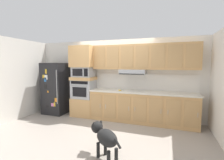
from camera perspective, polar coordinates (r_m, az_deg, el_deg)
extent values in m
plane|color=#9E9389|center=(4.63, -3.26, -16.17)|extent=(9.60, 9.60, 0.00)
cube|color=silver|center=(5.37, 1.18, 0.59)|extent=(6.20, 0.12, 2.50)
cube|color=silver|center=(5.98, -28.99, 0.41)|extent=(0.12, 7.10, 2.50)
cube|color=black|center=(6.00, -19.18, -2.74)|extent=(0.76, 0.70, 1.76)
cylinder|color=silver|center=(5.50, -18.89, -2.42)|extent=(0.02, 0.02, 1.10)
cube|color=gold|center=(5.74, -22.27, 2.81)|extent=(0.06, 0.01, 0.15)
cube|color=pink|center=(5.75, -20.27, -8.20)|extent=(0.10, 0.01, 0.11)
cube|color=gold|center=(5.82, -22.99, 1.15)|extent=(0.08, 0.01, 0.11)
cube|color=gold|center=(5.69, -19.60, -8.12)|extent=(0.06, 0.01, 0.13)
cube|color=white|center=(5.75, -22.24, 0.90)|extent=(0.12, 0.01, 0.15)
cube|color=orange|center=(5.77, -21.65, -3.85)|extent=(0.05, 0.01, 0.06)
cube|color=#337FDB|center=(5.78, -22.50, 0.14)|extent=(0.08, 0.01, 0.14)
cube|color=orange|center=(5.62, -19.17, -6.67)|extent=(0.10, 0.01, 0.13)
cube|color=black|center=(5.81, -22.40, -2.13)|extent=(0.10, 0.01, 0.15)
cube|color=black|center=(5.90, -21.84, -8.63)|extent=(0.11, 0.01, 0.07)
cube|color=tan|center=(5.59, -9.77, -9.18)|extent=(0.74, 0.62, 0.60)
cube|color=#A8AAAF|center=(5.47, -9.87, -3.09)|extent=(0.70, 0.58, 0.60)
cube|color=black|center=(5.22, -11.44, -4.19)|extent=(0.49, 0.01, 0.30)
cube|color=black|center=(5.18, -11.50, -0.92)|extent=(0.59, 0.01, 0.09)
cylinder|color=#A8AAAF|center=(5.18, -11.61, -2.10)|extent=(0.56, 0.02, 0.02)
cube|color=tan|center=(5.43, -9.93, 0.57)|extent=(0.74, 0.62, 0.10)
cube|color=#A8AAAF|center=(5.41, -9.97, 2.78)|extent=(0.64, 0.53, 0.32)
cube|color=black|center=(5.21, -12.11, 2.64)|extent=(0.35, 0.01, 0.22)
cube|color=black|center=(5.07, -9.24, 2.61)|extent=(0.13, 0.01, 0.24)
cube|color=tan|center=(5.41, -10.06, 8.07)|extent=(0.74, 0.62, 0.68)
cube|color=tan|center=(4.95, 10.28, -9.46)|extent=(3.09, 0.60, 0.88)
cube|color=tan|center=(5.03, -5.53, -8.95)|extent=(0.37, 0.01, 0.70)
cylinder|color=#BCBCC1|center=(4.96, -4.20, -9.13)|extent=(0.01, 0.01, 0.12)
cube|color=tan|center=(4.86, -0.74, -9.41)|extent=(0.37, 0.01, 0.70)
cylinder|color=#BCBCC1|center=(4.90, -2.28, -9.32)|extent=(0.01, 0.01, 0.12)
cube|color=tan|center=(4.74, 4.35, -9.84)|extent=(0.37, 0.01, 0.70)
cylinder|color=#BCBCC1|center=(4.69, 5.89, -10.00)|extent=(0.01, 0.01, 0.12)
cube|color=tan|center=(4.65, 9.70, -10.20)|extent=(0.37, 0.01, 0.70)
cylinder|color=#BCBCC1|center=(4.66, 8.04, -10.14)|extent=(0.01, 0.01, 0.12)
cube|color=tan|center=(4.60, 15.21, -10.48)|extent=(0.37, 0.01, 0.70)
cylinder|color=#BCBCC1|center=(4.58, 16.87, -10.60)|extent=(0.01, 0.01, 0.12)
cube|color=tan|center=(4.60, 20.79, -10.67)|extent=(0.37, 0.01, 0.70)
cylinder|color=#BCBCC1|center=(4.58, 19.11, -10.67)|extent=(0.01, 0.01, 0.12)
cube|color=tan|center=(4.64, 26.34, -10.76)|extent=(0.37, 0.01, 0.70)
cylinder|color=#BCBCC1|center=(4.64, 28.01, -10.81)|extent=(0.01, 0.01, 0.12)
cube|color=silver|center=(4.85, 10.38, -4.20)|extent=(3.13, 0.64, 0.04)
cube|color=white|center=(5.09, 10.92, -0.68)|extent=(3.13, 0.02, 0.50)
cube|color=tan|center=(4.91, 10.82, 7.98)|extent=(3.09, 0.34, 0.74)
cube|color=#A8AAAF|center=(4.89, 7.41, 2.88)|extent=(0.76, 0.48, 0.14)
cube|color=black|center=(4.68, 6.85, 2.10)|extent=(0.72, 0.04, 0.02)
cube|color=tan|center=(5.11, -4.46, 7.96)|extent=(0.37, 0.01, 0.63)
cube|color=tan|center=(4.95, 0.27, 8.06)|extent=(0.37, 0.01, 0.63)
cube|color=tan|center=(4.83, 5.28, 8.10)|extent=(0.37, 0.01, 0.63)
cube|color=tan|center=(4.74, 10.51, 8.08)|extent=(0.37, 0.01, 0.63)
cube|color=tan|center=(4.69, 15.89, 7.98)|extent=(0.37, 0.01, 0.63)
cube|color=tan|center=(4.69, 21.32, 7.82)|extent=(0.37, 0.01, 0.63)
cube|color=tan|center=(4.73, 26.71, 7.59)|extent=(0.37, 0.01, 0.63)
cylinder|color=yellow|center=(4.88, 2.73, -3.64)|extent=(0.10, 0.08, 0.03)
cylinder|color=silver|center=(4.96, 3.70, -3.51)|extent=(0.11, 0.07, 0.01)
ellipsoid|color=black|center=(3.03, -1.82, -19.67)|extent=(0.57, 0.53, 0.29)
sphere|color=black|center=(3.28, -5.28, -16.21)|extent=(0.23, 0.23, 0.23)
ellipsoid|color=black|center=(3.38, -6.26, -15.92)|extent=(0.15, 0.15, 0.08)
cone|color=black|center=(3.20, -6.44, -14.88)|extent=(0.06, 0.06, 0.07)
cone|color=black|center=(3.27, -3.93, -14.39)|extent=(0.06, 0.06, 0.07)
cylinder|color=black|center=(2.78, 2.04, -21.47)|extent=(0.16, 0.13, 0.13)
cylinder|color=black|center=(3.26, -4.89, -23.36)|extent=(0.06, 0.06, 0.28)
cylinder|color=black|center=(3.33, -2.34, -22.67)|extent=(0.06, 0.06, 0.28)
cylinder|color=black|center=(3.00, -1.19, -26.10)|extent=(0.06, 0.06, 0.28)
cylinder|color=black|center=(3.08, 1.52, -25.23)|extent=(0.06, 0.06, 0.28)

